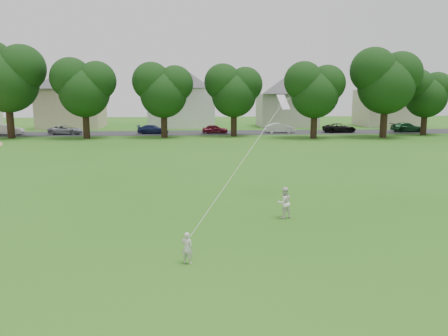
{
  "coord_description": "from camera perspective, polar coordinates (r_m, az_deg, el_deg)",
  "views": [
    {
      "loc": [
        1.04,
        -14.12,
        5.1
      ],
      "look_at": [
        2.34,
        2.0,
        2.3
      ],
      "focal_mm": 35.0,
      "sensor_mm": 36.0,
      "label": 1
    }
  ],
  "objects": [
    {
      "name": "toddler",
      "position": [
        13.37,
        -4.84,
        -10.36
      ],
      "size": [
        0.42,
        0.35,
        0.99
      ],
      "primitive_type": "imported",
      "rotation": [
        0.0,
        0.0,
        2.76
      ],
      "color": "silver",
      "rests_on": "ground"
    },
    {
      "name": "parked_cars",
      "position": [
        55.3,
        -4.47,
        5.12
      ],
      "size": [
        64.43,
        2.33,
        1.26
      ],
      "color": "black",
      "rests_on": "ground"
    },
    {
      "name": "house_row",
      "position": [
        66.15,
        -6.61,
        9.82
      ],
      "size": [
        77.08,
        13.8,
        10.55
      ],
      "color": "silver",
      "rests_on": "ground"
    },
    {
      "name": "tree_row",
      "position": [
        50.08,
        -5.15,
        11.08
      ],
      "size": [
        81.53,
        9.36,
        11.15
      ],
      "color": "black",
      "rests_on": "ground"
    },
    {
      "name": "kite",
      "position": [
        17.22,
        3.0,
        1.73
      ],
      "size": [
        2.81,
        4.77,
        10.66
      ],
      "color": "white",
      "rests_on": "ground"
    },
    {
      "name": "street",
      "position": [
        56.36,
        -5.67,
        4.58
      ],
      "size": [
        90.0,
        7.0,
        0.01
      ],
      "primitive_type": "cube",
      "color": "#2D2D30",
      "rests_on": "ground"
    },
    {
      "name": "ground",
      "position": [
        15.04,
        -8.43,
        -10.1
      ],
      "size": [
        160.0,
        160.0,
        0.0
      ],
      "primitive_type": "plane",
      "color": "#215C15",
      "rests_on": "ground"
    },
    {
      "name": "older_boy",
      "position": [
        18.08,
        7.85,
        -4.51
      ],
      "size": [
        0.77,
        0.69,
        1.3
      ],
      "primitive_type": "imported",
      "rotation": [
        0.0,
        0.0,
        3.5
      ],
      "color": "white",
      "rests_on": "ground"
    }
  ]
}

